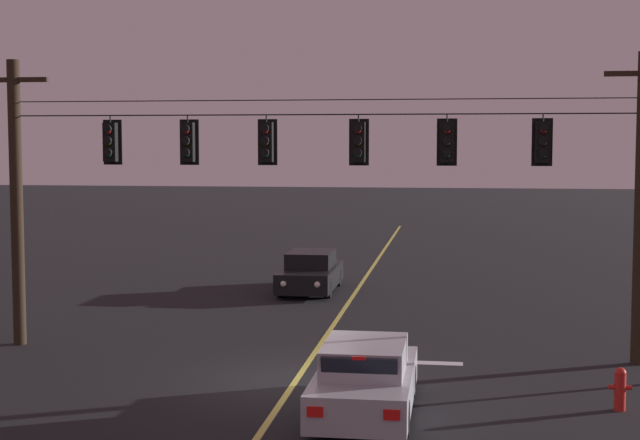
% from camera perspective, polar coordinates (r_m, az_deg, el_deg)
% --- Properties ---
extents(ground_plane, '(180.00, 180.00, 0.00)m').
position_cam_1_polar(ground_plane, '(20.72, -1.48, -9.69)').
color(ground_plane, black).
extents(lane_centre_stripe, '(0.14, 60.00, 0.01)m').
position_cam_1_polar(lane_centre_stripe, '(29.14, 1.41, -5.49)').
color(lane_centre_stripe, '#D1C64C').
rests_on(lane_centre_stripe, ground).
extents(stop_bar_paint, '(3.40, 0.36, 0.01)m').
position_cam_1_polar(stop_bar_paint, '(22.53, 4.25, -8.52)').
color(stop_bar_paint, silver).
rests_on(stop_bar_paint, ground).
extents(signal_span_assembly, '(17.05, 0.32, 7.22)m').
position_cam_1_polar(signal_span_assembly, '(22.78, -0.36, 1.19)').
color(signal_span_assembly, '#2D2116').
rests_on(signal_span_assembly, ground).
extents(traffic_light_leftmost, '(0.48, 0.41, 1.22)m').
position_cam_1_polar(traffic_light_leftmost, '(24.02, -12.55, 4.62)').
color(traffic_light_leftmost, black).
extents(traffic_light_left_inner, '(0.48, 0.41, 1.22)m').
position_cam_1_polar(traffic_light_left_inner, '(23.39, -8.00, 4.69)').
color(traffic_light_left_inner, black).
extents(traffic_light_centre, '(0.48, 0.41, 1.22)m').
position_cam_1_polar(traffic_light_centre, '(22.93, -3.26, 4.73)').
color(traffic_light_centre, black).
extents(traffic_light_right_inner, '(0.48, 0.41, 1.22)m').
position_cam_1_polar(traffic_light_right_inner, '(22.59, 2.33, 4.73)').
color(traffic_light_right_inner, black).
extents(traffic_light_rightmost, '(0.48, 0.41, 1.22)m').
position_cam_1_polar(traffic_light_rightmost, '(22.47, 7.67, 4.70)').
color(traffic_light_rightmost, black).
extents(traffic_light_far_right, '(0.48, 0.41, 1.22)m').
position_cam_1_polar(traffic_light_far_right, '(22.56, 13.30, 4.61)').
color(traffic_light_far_right, black).
extents(car_waiting_near_lane, '(1.80, 4.33, 1.39)m').
position_cam_1_polar(car_waiting_near_lane, '(18.21, 2.75, -9.61)').
color(car_waiting_near_lane, '#A5A5AD').
rests_on(car_waiting_near_lane, ground).
extents(car_oncoming_lead, '(1.80, 4.42, 1.39)m').
position_cam_1_polar(car_oncoming_lead, '(32.84, -0.58, -3.20)').
color(car_oncoming_lead, black).
rests_on(car_oncoming_lead, ground).
extents(fire_hydrant, '(0.44, 0.22, 0.84)m').
position_cam_1_polar(fire_hydrant, '(19.31, 17.67, -9.63)').
color(fire_hydrant, red).
rests_on(fire_hydrant, ground).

